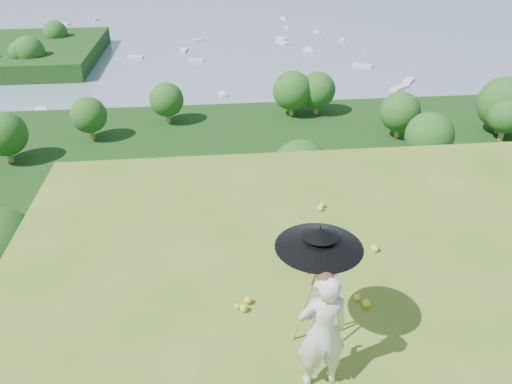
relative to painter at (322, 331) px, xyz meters
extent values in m
plane|color=#49661D|center=(1.91, 0.24, -0.89)|extent=(14.00, 14.00, 0.00)
cube|color=#11360E|center=(1.91, 35.24, -29.89)|extent=(140.00, 56.00, 22.00)
cube|color=slate|center=(1.91, 75.24, -36.89)|extent=(170.00, 28.00, 8.00)
plane|color=slate|center=(1.91, 240.24, -34.89)|extent=(700.00, 700.00, 0.00)
imported|color=beige|center=(0.00, 0.00, 0.00)|extent=(0.68, 0.47, 1.77)
camera|label=1|loc=(-1.31, -4.44, 4.52)|focal=35.00mm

